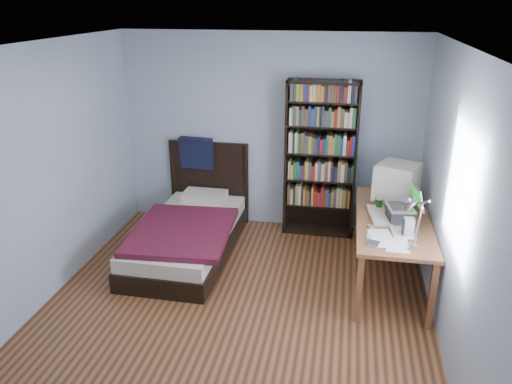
% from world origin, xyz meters
% --- Properties ---
extents(room, '(4.20, 4.24, 2.50)m').
position_xyz_m(room, '(0.03, -0.00, 1.25)').
color(room, '#4A2B15').
rests_on(room, ground).
extents(desk, '(0.75, 1.75, 0.73)m').
position_xyz_m(desk, '(1.50, 1.38, 0.42)').
color(desk, brown).
rests_on(desk, floor).
extents(crt_monitor, '(0.54, 0.50, 0.47)m').
position_xyz_m(crt_monitor, '(1.54, 1.29, 1.00)').
color(crt_monitor, beige).
rests_on(crt_monitor, desk).
extents(laptop, '(0.38, 0.37, 0.40)m').
position_xyz_m(laptop, '(1.57, 0.80, 0.84)').
color(laptop, '#2D2D30').
rests_on(laptop, desk).
extents(desk_lamp, '(0.26, 0.57, 0.68)m').
position_xyz_m(desk_lamp, '(1.50, -0.22, 1.28)').
color(desk_lamp, '#99999E').
rests_on(desk_lamp, desk).
extents(keyboard, '(0.26, 0.50, 0.05)m').
position_xyz_m(keyboard, '(1.36, 0.89, 0.75)').
color(keyboard, '#B5AB97').
rests_on(keyboard, desk).
extents(speaker, '(0.10, 0.10, 0.18)m').
position_xyz_m(speaker, '(1.61, 0.47, 0.82)').
color(speaker, '#98989B').
rests_on(speaker, desk).
extents(soda_can, '(0.07, 0.07, 0.12)m').
position_xyz_m(soda_can, '(1.36, 1.07, 0.79)').
color(soda_can, '#063207').
rests_on(soda_can, desk).
extents(mouse, '(0.06, 0.10, 0.03)m').
position_xyz_m(mouse, '(1.50, 1.12, 0.75)').
color(mouse, silver).
rests_on(mouse, desk).
extents(phone_silver, '(0.08, 0.11, 0.02)m').
position_xyz_m(phone_silver, '(1.27, 0.59, 0.74)').
color(phone_silver, '#AFAEB3').
rests_on(phone_silver, desk).
extents(phone_grey, '(0.04, 0.08, 0.02)m').
position_xyz_m(phone_grey, '(1.24, 0.36, 0.74)').
color(phone_grey, '#98989B').
rests_on(phone_grey, desk).
extents(external_drive, '(0.13, 0.13, 0.02)m').
position_xyz_m(external_drive, '(1.28, 0.22, 0.74)').
color(external_drive, '#98989B').
rests_on(external_drive, desk).
extents(bookshelf, '(0.88, 0.30, 1.96)m').
position_xyz_m(bookshelf, '(0.67, 1.94, 0.98)').
color(bookshelf, black).
rests_on(bookshelf, floor).
extents(bed, '(1.14, 2.10, 1.16)m').
position_xyz_m(bed, '(-0.81, 1.13, 0.26)').
color(bed, black).
rests_on(bed, floor).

